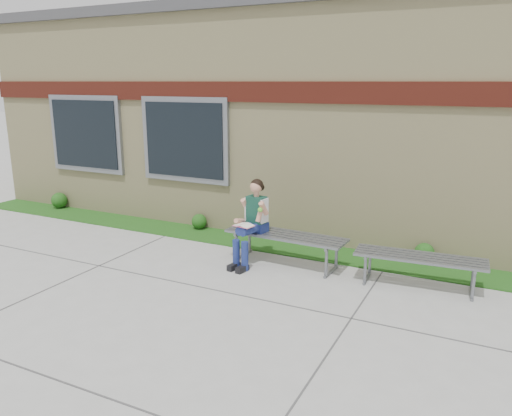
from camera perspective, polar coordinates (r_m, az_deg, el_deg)
The scene contains 9 objects.
ground at distance 6.15m, azimuth 0.30°, elevation -12.56°, with size 80.00×80.00×0.00m, color #9E9E99.
grass_strip at distance 8.38m, azimuth 8.14°, elevation -5.15°, with size 16.00×0.80×0.02m, color #1C4312.
school_building at distance 11.21m, azimuth 14.08°, elevation 10.41°, with size 16.20×6.22×4.20m.
bench_left at distance 7.74m, azimuth 3.38°, elevation -3.79°, with size 1.92×0.61×0.49m.
bench_right at distance 7.26m, azimuth 18.16°, elevation -6.00°, with size 1.78×0.60×0.45m.
girl at distance 7.66m, azimuth -0.47°, elevation -1.34°, with size 0.46×0.79×1.33m.
shrub_west at distance 12.00m, azimuth -21.57°, elevation 0.83°, with size 0.35×0.35×0.35m, color #1C4312.
shrub_mid at distance 9.65m, azimuth -6.51°, elevation -1.53°, with size 0.29×0.29×0.29m, color #1C4312.
shrub_east at distance 8.26m, azimuth 18.68°, elevation -4.87°, with size 0.31×0.31×0.31m, color #1C4312.
Camera 1 is at (2.40, -4.94, 2.78)m, focal length 35.00 mm.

